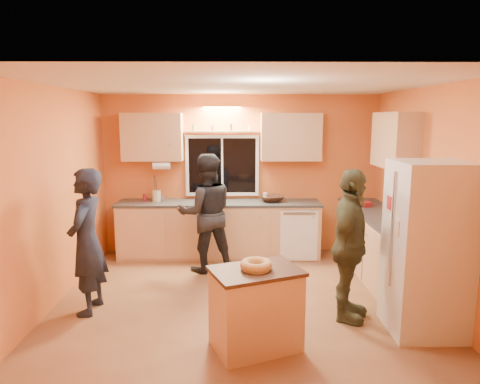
{
  "coord_description": "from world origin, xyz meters",
  "views": [
    {
      "loc": [
        -0.08,
        -5.01,
        2.22
      ],
      "look_at": [
        -0.02,
        0.4,
        1.28
      ],
      "focal_mm": 32.0,
      "sensor_mm": 36.0,
      "label": 1
    }
  ],
  "objects_px": {
    "person_right": "(350,246)",
    "person_left": "(87,242)",
    "refrigerator": "(427,248)",
    "island": "(256,308)",
    "person_center": "(206,213)"
  },
  "relations": [
    {
      "from": "person_right",
      "to": "person_left",
      "type": "bearing_deg",
      "value": 109.78
    },
    {
      "from": "refrigerator",
      "to": "person_left",
      "type": "bearing_deg",
      "value": 172.41
    },
    {
      "from": "refrigerator",
      "to": "person_left",
      "type": "distance_m",
      "value": 3.69
    },
    {
      "from": "refrigerator",
      "to": "person_left",
      "type": "height_order",
      "value": "refrigerator"
    },
    {
      "from": "island",
      "to": "person_center",
      "type": "height_order",
      "value": "person_center"
    },
    {
      "from": "refrigerator",
      "to": "person_right",
      "type": "height_order",
      "value": "refrigerator"
    },
    {
      "from": "refrigerator",
      "to": "island",
      "type": "relative_size",
      "value": 1.84
    },
    {
      "from": "refrigerator",
      "to": "person_right",
      "type": "relative_size",
      "value": 1.06
    },
    {
      "from": "person_right",
      "to": "refrigerator",
      "type": "bearing_deg",
      "value": -86.67
    },
    {
      "from": "island",
      "to": "person_center",
      "type": "xyz_separation_m",
      "value": [
        -0.62,
        2.18,
        0.45
      ]
    },
    {
      "from": "refrigerator",
      "to": "island",
      "type": "distance_m",
      "value": 1.87
    },
    {
      "from": "person_center",
      "to": "person_right",
      "type": "xyz_separation_m",
      "value": [
        1.68,
        -1.58,
        -0.02
      ]
    },
    {
      "from": "person_center",
      "to": "refrigerator",
      "type": "bearing_deg",
      "value": 129.13
    },
    {
      "from": "refrigerator",
      "to": "island",
      "type": "bearing_deg",
      "value": -169.34
    },
    {
      "from": "person_left",
      "to": "person_right",
      "type": "distance_m",
      "value": 2.95
    }
  ]
}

